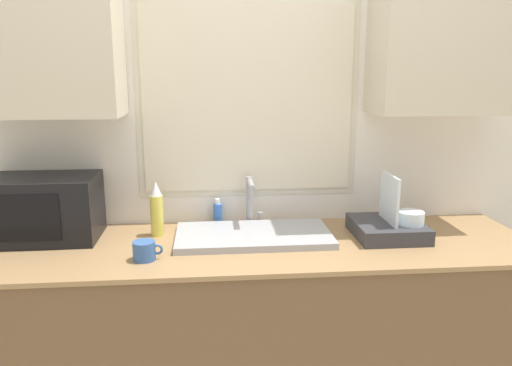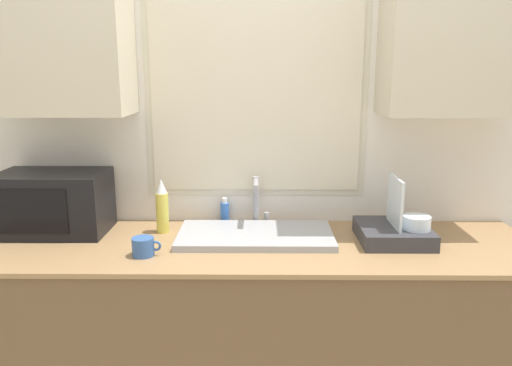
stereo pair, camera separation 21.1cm
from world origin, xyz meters
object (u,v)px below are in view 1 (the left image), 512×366
dish_rack (390,226)px  soap_bottle (218,213)px  faucet (251,197)px  microwave (42,208)px  spray_bottle (157,210)px  mug_near_sink (145,251)px

dish_rack → soap_bottle: (-0.78, 0.27, 0.00)m
faucet → dish_rack: (0.62, -0.22, -0.09)m
faucet → microwave: bearing=-173.6°
spray_bottle → mug_near_sink: 0.32m
microwave → mug_near_sink: microwave is taller
microwave → spray_bottle: (0.51, 0.01, -0.02)m
soap_bottle → spray_bottle: bearing=-151.8°
faucet → soap_bottle: size_ratio=1.88×
spray_bottle → dish_rack: bearing=-6.3°
microwave → dish_rack: 1.58m
faucet → mug_near_sink: bearing=-138.8°
faucet → dish_rack: bearing=-19.5°
faucet → spray_bottle: 0.46m
microwave → spray_bottle: size_ratio=1.92×
faucet → dish_rack: dish_rack is taller
faucet → mug_near_sink: (-0.47, -0.41, -0.11)m
spray_bottle → microwave: bearing=-179.4°
faucet → soap_bottle: (-0.16, 0.05, -0.09)m
microwave → dish_rack: dish_rack is taller
microwave → mug_near_sink: (0.48, -0.30, -0.11)m
mug_near_sink → microwave: bearing=148.2°
dish_rack → mug_near_sink: dish_rack is taller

